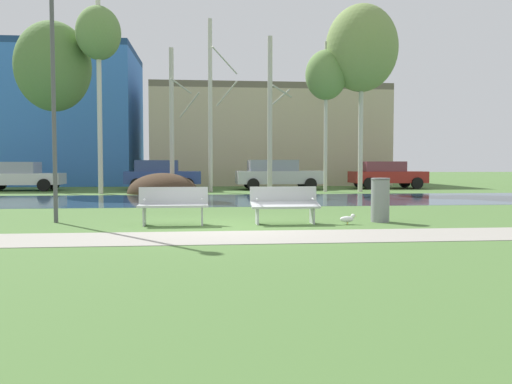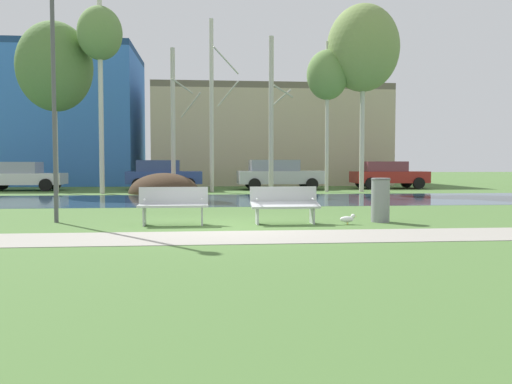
{
  "view_description": "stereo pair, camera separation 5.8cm",
  "coord_description": "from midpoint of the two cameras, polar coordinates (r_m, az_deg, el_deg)",
  "views": [
    {
      "loc": [
        -0.6,
        -11.7,
        1.43
      ],
      "look_at": [
        0.63,
        0.7,
        0.75
      ],
      "focal_mm": 37.2,
      "sensor_mm": 36.0,
      "label": 1
    },
    {
      "loc": [
        -0.55,
        -11.71,
        1.43
      ],
      "look_at": [
        0.63,
        0.7,
        0.75
      ],
      "focal_mm": 37.2,
      "sensor_mm": 36.0,
      "label": 2
    }
  ],
  "objects": [
    {
      "name": "ground_plane",
      "position": [
        21.76,
        -4.15,
        -0.64
      ],
      "size": [
        120.0,
        120.0,
        0.0
      ],
      "primitive_type": "plane",
      "color": "#476B33"
    },
    {
      "name": "paved_path_strip",
      "position": [
        10.21,
        -2.41,
        -4.88
      ],
      "size": [
        60.0,
        1.83,
        0.01
      ],
      "primitive_type": "cube",
      "color": "gray",
      "rests_on": "ground"
    },
    {
      "name": "river_band",
      "position": [
        20.62,
        -4.07,
        -0.84
      ],
      "size": [
        80.0,
        6.79,
        0.01
      ],
      "primitive_type": "cube",
      "color": "#2D475B",
      "rests_on": "ground"
    },
    {
      "name": "soil_mound",
      "position": [
        25.4,
        -10.04,
        -0.14
      ],
      "size": [
        3.33,
        3.02,
        1.93
      ],
      "primitive_type": "ellipsoid",
      "color": "#423021",
      "rests_on": "ground"
    },
    {
      "name": "bench_left",
      "position": [
        12.36,
        -9.01,
        -1.35
      ],
      "size": [
        1.61,
        0.58,
        0.87
      ],
      "color": "#B2B5B7",
      "rests_on": "ground"
    },
    {
      "name": "bench_right",
      "position": [
        12.48,
        2.96,
        -1.27
      ],
      "size": [
        1.61,
        0.58,
        0.87
      ],
      "color": "#B2B5B7",
      "rests_on": "ground"
    },
    {
      "name": "trash_bin",
      "position": [
        13.19,
        13.09,
        -0.76
      ],
      "size": [
        0.47,
        0.47,
        1.07
      ],
      "color": "gray",
      "rests_on": "ground"
    },
    {
      "name": "seagull",
      "position": [
        12.53,
        9.7,
        -2.86
      ],
      "size": [
        0.39,
        0.15,
        0.25
      ],
      "color": "white",
      "rests_on": "ground"
    },
    {
      "name": "streetlamp",
      "position": [
        13.8,
        -21.14,
        13.65
      ],
      "size": [
        0.32,
        0.32,
        6.1
      ],
      "color": "#4C4C51",
      "rests_on": "ground"
    },
    {
      "name": "birch_far_left",
      "position": [
        27.82,
        -21.04,
        12.48
      ],
      "size": [
        3.57,
        3.57,
        8.19
      ],
      "color": "beige",
      "rests_on": "ground"
    },
    {
      "name": "birch_left",
      "position": [
        26.4,
        -16.65,
        15.82
      ],
      "size": [
        2.05,
        2.05,
        9.49
      ],
      "color": "beige",
      "rests_on": "ground"
    },
    {
      "name": "birch_center_left",
      "position": [
        26.09,
        -9.02,
        7.72
      ],
      "size": [
        1.47,
        2.3,
        6.94
      ],
      "color": "#BCB7A8",
      "rests_on": "ground"
    },
    {
      "name": "birch_center",
      "position": [
        26.49,
        -4.91,
        9.36
      ],
      "size": [
        1.45,
        2.65,
        8.47
      ],
      "color": "beige",
      "rests_on": "ground"
    },
    {
      "name": "birch_center_right",
      "position": [
        26.16,
        1.5,
        8.41
      ],
      "size": [
        1.2,
        2.04,
        7.58
      ],
      "color": "#BCB7A8",
      "rests_on": "ground"
    },
    {
      "name": "birch_right",
      "position": [
        26.86,
        7.48,
        12.28
      ],
      "size": [
        2.04,
        2.04,
        7.38
      ],
      "color": "beige",
      "rests_on": "ground"
    },
    {
      "name": "birch_far_right",
      "position": [
        27.51,
        11.22,
        14.88
      ],
      "size": [
        3.55,
        3.55,
        9.21
      ],
      "color": "beige",
      "rests_on": "ground"
    },
    {
      "name": "parked_van_nearest_white",
      "position": [
        30.05,
        -24.16,
        1.62
      ],
      "size": [
        4.17,
        2.13,
        1.49
      ],
      "color": "silver",
      "rests_on": "ground"
    },
    {
      "name": "parked_sedan_second_blue",
      "position": [
        29.09,
        -10.18,
        1.88
      ],
      "size": [
        4.07,
        2.09,
        1.58
      ],
      "color": "#2D4793",
      "rests_on": "ground"
    },
    {
      "name": "parked_hatch_third_silver",
      "position": [
        28.68,
        2.24,
        1.93
      ],
      "size": [
        4.67,
        2.18,
        1.6
      ],
      "color": "#B2B5BC",
      "rests_on": "ground"
    },
    {
      "name": "parked_wagon_fourth_red",
      "position": [
        30.76,
        13.76,
        1.86
      ],
      "size": [
        4.19,
        2.01,
        1.52
      ],
      "color": "maroon",
      "rests_on": "ground"
    },
    {
      "name": "building_blue_store",
      "position": [
        38.33,
        -21.77,
        7.44
      ],
      "size": [
        11.99,
        8.0,
        8.91
      ],
      "color": "#3870C6",
      "rests_on": "ground"
    },
    {
      "name": "building_beige_block",
      "position": [
        37.29,
        0.97,
        5.87
      ],
      "size": [
        15.17,
        9.12,
        6.43
      ],
      "color": "#BCAD8E",
      "rests_on": "ground"
    }
  ]
}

